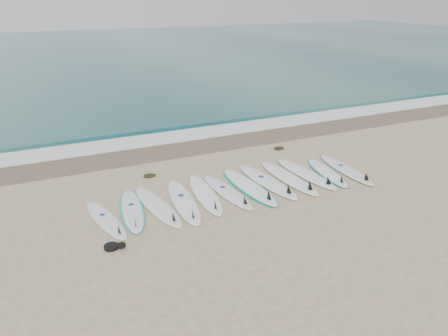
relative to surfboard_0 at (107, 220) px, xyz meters
name	(u,v)px	position (x,y,z in m)	size (l,w,h in m)	color
ground	(239,191)	(3.76, 0.24, -0.05)	(120.00, 120.00, 0.00)	tan
ocean	(78,54)	(3.76, 32.74, -0.04)	(120.00, 55.00, 0.03)	#225B5B
wet_sand_band	(188,148)	(3.76, 4.34, -0.05)	(120.00, 1.80, 0.01)	brown
foam_band	(175,137)	(3.76, 5.74, -0.03)	(120.00, 1.40, 0.04)	silver
wave_crest	(163,126)	(3.76, 7.24, 0.00)	(120.00, 1.00, 0.10)	#225B5B
surfboard_0	(107,220)	(0.00, 0.00, 0.00)	(0.89, 2.42, 0.30)	white
surfboard_1	(132,211)	(0.70, 0.25, 0.00)	(0.98, 2.59, 0.32)	white
surfboard_2	(159,207)	(1.37, 0.14, 0.01)	(0.86, 2.76, 0.35)	white
surfboard_3	(184,202)	(2.06, 0.12, 0.01)	(0.92, 2.90, 0.37)	white
surfboard_4	(206,195)	(2.76, 0.31, 0.01)	(0.91, 2.81, 0.35)	white
surfboard_5	(228,192)	(3.40, 0.18, 0.01)	(0.73, 2.65, 0.34)	white
surfboard_6	(250,187)	(4.12, 0.26, 0.00)	(0.80, 2.92, 0.37)	white
surfboard_7	(268,182)	(4.77, 0.33, 0.01)	(0.82, 2.95, 0.37)	white
surfboard_8	(290,178)	(5.49, 0.28, 0.01)	(0.68, 2.93, 0.37)	white
surfboard_9	(307,174)	(6.16, 0.34, 0.01)	(0.77, 2.86, 0.36)	white
surfboard_10	(328,173)	(6.82, 0.19, -0.01)	(1.00, 2.50, 0.31)	white
surfboard_11	(347,170)	(7.50, 0.09, 0.01)	(0.80, 2.80, 0.35)	silver
seaweed_near	(149,175)	(1.75, 2.33, -0.01)	(0.39, 0.30, 0.08)	black
seaweed_far	(279,148)	(6.68, 2.82, -0.01)	(0.39, 0.30, 0.08)	black
leash_coil	(113,246)	(-0.10, -1.26, 0.00)	(0.46, 0.36, 0.11)	black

